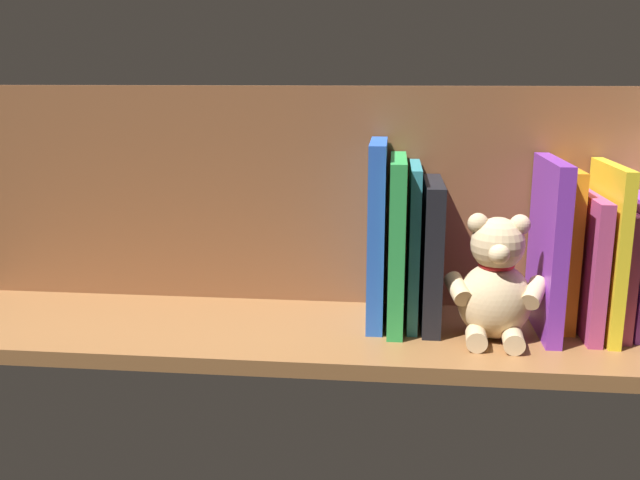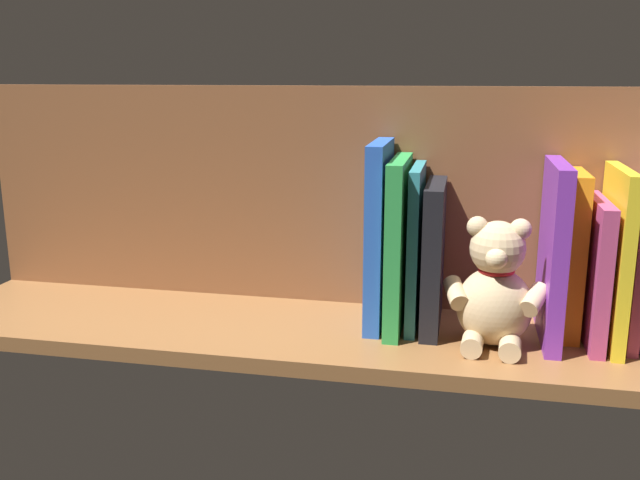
{
  "view_description": "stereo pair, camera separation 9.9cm",
  "coord_description": "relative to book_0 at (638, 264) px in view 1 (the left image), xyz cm",
  "views": [
    {
      "loc": [
        -10.12,
        95.57,
        35.91
      ],
      "look_at": [
        0.0,
        0.0,
        12.79
      ],
      "focal_mm": 39.08,
      "sensor_mm": 36.0,
      "label": 1
    },
    {
      "loc": [
        -19.88,
        94.03,
        35.91
      ],
      "look_at": [
        0.0,
        0.0,
        12.79
      ],
      "focal_mm": 39.08,
      "sensor_mm": 36.0,
      "label": 2
    }
  ],
  "objects": [
    {
      "name": "ground_plane",
      "position": [
        44.92,
        3.59,
        -10.67
      ],
      "size": [
        117.24,
        27.72,
        2.2
      ],
      "primitive_type": "cube",
      "color": "brown"
    },
    {
      "name": "shelf_back_panel",
      "position": [
        44.92,
        -8.02,
        7.45
      ],
      "size": [
        117.24,
        1.5,
        34.03
      ],
      "primitive_type": "cube",
      "color": "brown",
      "rests_on": "ground_plane"
    },
    {
      "name": "book_0",
      "position": [
        0.0,
        0.0,
        0.0
      ],
      "size": [
        3.3,
        13.74,
        19.16
      ],
      "primitive_type": "cube",
      "rotation": [
        0.0,
        -0.01,
        0.0
      ],
      "color": "purple",
      "rests_on": "ground_plane"
    },
    {
      "name": "book_1",
      "position": [
        2.88,
        0.3,
        -0.75
      ],
      "size": [
        1.44,
        14.34,
        17.64
      ],
      "primitive_type": "cube",
      "color": "#B23F72",
      "rests_on": "ground_plane"
    },
    {
      "name": "book_2",
      "position": [
        5.01,
        1.28,
        2.36
      ],
      "size": [
        1.65,
        16.3,
        23.85
      ],
      "primitive_type": "cube",
      "color": "yellow",
      "rests_on": "ground_plane"
    },
    {
      "name": "book_3",
      "position": [
        7.4,
        1.12,
        0.22
      ],
      "size": [
        1.95,
        15.98,
        19.58
      ],
      "primitive_type": "cube",
      "color": "#B23F72",
      "rests_on": "ground_plane"
    },
    {
      "name": "book_4",
      "position": [
        10.15,
        -1.0,
        1.89
      ],
      "size": [
        2.38,
        11.73,
        22.91
      ],
      "primitive_type": "cube",
      "color": "orange",
      "rests_on": "ground_plane"
    },
    {
      "name": "book_5",
      "position": [
        13.01,
        1.62,
        2.66
      ],
      "size": [
        2.15,
        16.98,
        24.46
      ],
      "primitive_type": "cube",
      "color": "purple",
      "rests_on": "ground_plane"
    },
    {
      "name": "teddy_bear",
      "position": [
        20.51,
        6.05,
        -1.85
      ],
      "size": [
        14.21,
        11.63,
        17.54
      ],
      "rotation": [
        0.0,
        0.0,
        -0.07
      ],
      "color": "#D1B284",
      "rests_on": "ground_plane"
    },
    {
      "name": "book_6",
      "position": [
        29.02,
        0.65,
        0.96
      ],
      "size": [
        2.58,
        15.04,
        21.05
      ],
      "primitive_type": "cube",
      "color": "black",
      "rests_on": "ground_plane"
    },
    {
      "name": "book_7",
      "position": [
        31.63,
        0.12,
        2.06
      ],
      "size": [
        1.48,
        13.97,
        23.26
      ],
      "primitive_type": "cube",
      "color": "teal",
      "rests_on": "ground_plane"
    },
    {
      "name": "book_8",
      "position": [
        34.07,
        1.2,
        2.62
      ],
      "size": [
        2.22,
        16.14,
        24.38
      ],
      "primitive_type": "cube",
      "color": "green",
      "rests_on": "ground_plane"
    },
    {
      "name": "book_9",
      "position": [
        36.94,
        0.37,
        3.72
      ],
      "size": [
        2.35,
        14.48,
        26.57
      ],
      "primitive_type": "cube",
      "color": "blue",
      "rests_on": "ground_plane"
    }
  ]
}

